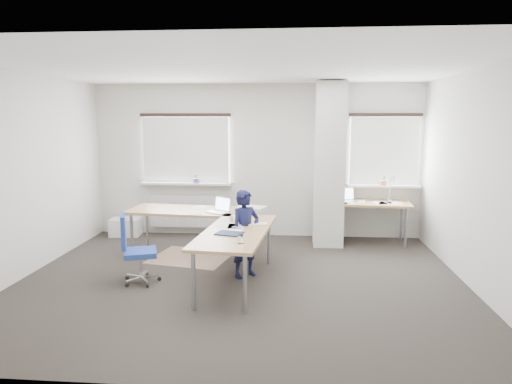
# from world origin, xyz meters

# --- Properties ---
(ground) EXTENTS (6.00, 6.00, 0.00)m
(ground) POSITION_xyz_m (0.00, 0.00, 0.00)
(ground) COLOR #292521
(ground) RESTS_ON ground
(room_shell) EXTENTS (6.04, 5.04, 2.82)m
(room_shell) POSITION_xyz_m (0.18, 0.45, 1.75)
(room_shell) COLOR beige
(room_shell) RESTS_ON ground
(floor_mat) EXTENTS (1.35, 1.21, 0.01)m
(floor_mat) POSITION_xyz_m (-0.91, 0.99, 0.00)
(floor_mat) COLOR #856249
(floor_mat) RESTS_ON ground
(white_crate) EXTENTS (0.57, 0.42, 0.33)m
(white_crate) POSITION_xyz_m (-2.44, 2.25, 0.16)
(white_crate) COLOR white
(white_crate) RESTS_ON ground
(desk_main) EXTENTS (2.41, 2.81, 0.96)m
(desk_main) POSITION_xyz_m (-0.44, 0.56, 0.69)
(desk_main) COLOR #9C7143
(desk_main) RESTS_ON ground
(desk_side) EXTENTS (1.45, 0.81, 1.22)m
(desk_side) POSITION_xyz_m (2.03, 2.15, 0.69)
(desk_side) COLOR #9C7143
(desk_side) RESTS_ON ground
(task_chair) EXTENTS (0.54, 0.52, 0.94)m
(task_chair) POSITION_xyz_m (-1.35, -0.18, 0.26)
(task_chair) COLOR navy
(task_chair) RESTS_ON ground
(person) EXTENTS (0.52, 0.51, 1.21)m
(person) POSITION_xyz_m (0.05, 0.20, 0.61)
(person) COLOR black
(person) RESTS_ON ground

